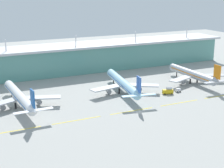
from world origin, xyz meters
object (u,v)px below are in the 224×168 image
at_px(airliner_middle, 123,83).
at_px(airliner_near, 20,97).
at_px(baggage_cart, 178,90).
at_px(airliner_far, 193,74).
at_px(fuel_truck, 168,91).

bearing_deg(airliner_middle, airliner_near, 179.91).
distance_m(airliner_near, baggage_cart, 105.89).
bearing_deg(airliner_far, airliner_near, 179.96).
xyz_separation_m(airliner_near, fuel_truck, (95.69, -16.17, -4.19)).
bearing_deg(airliner_near, baggage_cart, -8.29).
distance_m(airliner_near, airliner_far, 128.76).
bearing_deg(airliner_middle, baggage_cart, -23.44).
bearing_deg(fuel_truck, airliner_far, 25.92).
relative_size(airliner_far, baggage_cart, 16.30).
height_order(airliner_middle, fuel_truck, airliner_middle).
relative_size(airliner_middle, baggage_cart, 18.65).
bearing_deg(airliner_near, fuel_truck, -9.59).
xyz_separation_m(airliner_middle, baggage_cart, (34.92, -15.14, -5.19)).
bearing_deg(airliner_middle, airliner_far, 0.01).
height_order(airliner_near, fuel_truck, airliner_near).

